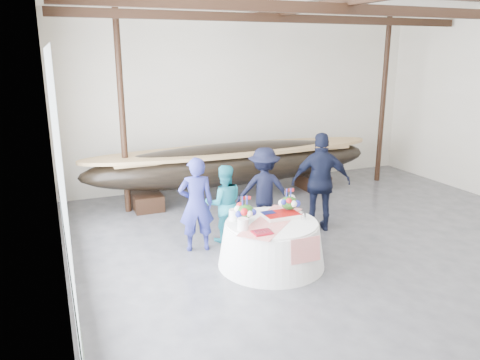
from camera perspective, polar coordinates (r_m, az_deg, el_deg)
name	(u,v)px	position (r m, az deg, el deg)	size (l,w,h in m)	color
floor	(386,269)	(8.38, 17.33, -10.37)	(10.00, 12.00, 0.01)	#3D3D42
wall_back	(246,101)	(12.80, 0.75, 9.60)	(10.00, 0.02, 4.50)	silver
wall_left	(54,167)	(5.85, -21.75, 1.51)	(0.02, 12.00, 4.50)	silver
pavilion_structure	(373,22)	(8.23, 15.93, 18.04)	(9.80, 11.76, 4.50)	black
open_bay	(59,180)	(6.92, -21.18, -0.03)	(0.03, 7.00, 3.20)	silver
longboat_display	(236,163)	(11.50, -0.53, 2.06)	(7.42, 1.48, 1.39)	black
banquet_table	(271,243)	(8.05, 3.84, -7.69)	(1.82, 1.82, 0.78)	white
tabletop_items	(267,211)	(7.97, 3.32, -3.78)	(1.60, 1.55, 0.40)	red
guest_woman_blue	(196,204)	(8.49, -5.36, -2.99)	(0.64, 0.42, 1.75)	navy
guest_woman_teal	(224,203)	(8.91, -1.96, -2.87)	(0.73, 0.57, 1.50)	teal
guest_man_left	(264,190)	(9.43, 2.95, -1.17)	(1.11, 0.64, 1.72)	black
guest_man_right	(321,182)	(9.54, 9.84, -0.26)	(1.18, 0.49, 2.01)	black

